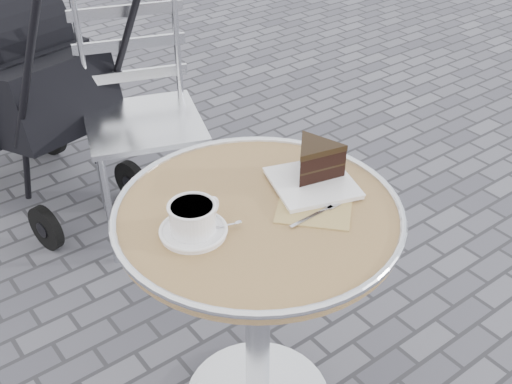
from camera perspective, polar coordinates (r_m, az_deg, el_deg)
cafe_table at (r=1.66m, az=0.17°, el=-6.26°), size 0.72×0.72×0.74m
cappuccino_set at (r=1.48m, az=-5.58°, el=-2.55°), size 0.18×0.15×0.08m
cake_plate_set at (r=1.65m, az=5.29°, el=2.38°), size 0.32×0.33×0.11m
bistro_chair at (r=2.53m, az=-10.54°, el=9.03°), size 0.55×0.55×0.95m
baby_stroller at (r=2.87m, az=-20.25°, el=8.37°), size 0.68×1.12×1.09m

